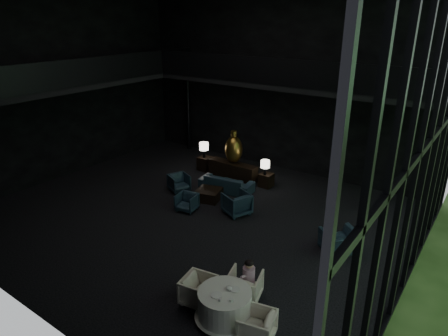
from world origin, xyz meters
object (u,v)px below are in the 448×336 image
Objects in this scene: side_table_right at (266,180)px; lounge_armchair_south at (187,202)px; lounge_armchair_west at (179,182)px; dining_table at (225,307)px; table_lamp_left at (204,147)px; sofa at (227,180)px; window_armchair at (340,238)px; coffee_table at (209,194)px; lounge_armchair_east at (237,201)px; console at (233,171)px; table_lamp_right at (265,165)px; side_table_left at (205,163)px; dining_chair_west at (199,289)px; child at (249,272)px; bronze_urn at (234,149)px; dining_chair_north at (245,284)px; dining_chair_east at (257,325)px.

side_table_right is 0.88× the size of lounge_armchair_south.
dining_table is (5.67, -4.81, -0.04)m from lounge_armchair_west.
side_table_right is at bearing 0.56° from table_lamp_left.
side_table_right is 1.68m from sofa.
coffee_table is (-5.36, 0.57, -0.23)m from window_armchair.
lounge_armchair_east is (1.44, -1.42, 0.05)m from sofa.
console is 1.72m from table_lamp_right.
side_table_left is 3.12m from coffee_table.
table_lamp_right is at bearing -90.00° from side_table_right.
lounge_armchair_east is at bearing 13.51° from dining_chair_west.
console is at bearing 86.04° from lounge_armchair_south.
console reaches higher than side_table_left.
console is 2.30× the size of lounge_armchair_east.
dining_chair_west is (4.83, -4.72, 0.02)m from lounge_armchair_west.
table_lamp_left is 8.87m from child.
side_table_right is (3.20, 0.03, -0.83)m from table_lamp_left.
bronze_urn is 2.15× the size of child.
dining_chair_north is at bearing -45.63° from side_table_left.
bronze_urn is 9.22m from dining_chair_east.
lounge_armchair_south is at bearing -138.59° from dining_chair_east.
console is 8.51m from dining_table.
dining_chair_north is (3.03, -6.34, 0.14)m from side_table_right.
table_lamp_left is 2.54m from lounge_armchair_west.
window_armchair reaches higher than coffee_table.
sofa is 3.04× the size of lounge_armchair_west.
dining_chair_west is (2.21, -7.12, 0.11)m from side_table_right.
side_table_left is at bearing 109.00° from lounge_armchair_south.
table_lamp_left is 1.10× the size of lounge_armchair_south.
dining_chair_west is at bearing 43.67° from child.
lounge_armchair_east is 4.81m from dining_chair_west.
side_table_left reaches higher than side_table_right.
lounge_armchair_west is at bearing -34.11° from child.
console is 2.27× the size of window_armchair.
child is (2.75, -3.58, 0.29)m from lounge_armchair_east.
side_table_right is 0.62× the size of coffee_table.
child reaches higher than side_table_right.
table_lamp_left is 7.96m from window_armchair.
window_armchair is (6.80, -0.51, 0.06)m from lounge_armchair_west.
lounge_armchair_west is (-2.62, -2.26, -0.63)m from table_lamp_right.
bronze_urn is at bearing 0.64° from lounge_armchair_west.
dining_chair_west is (3.81, -7.09, -0.92)m from bronze_urn.
lounge_armchair_west is at bearing -137.52° from side_table_right.
table_lamp_right is at bearing 113.33° from dining_table.
dining_chair_north is at bearing -53.46° from console.
lounge_armchair_west reaches higher than dining_chair_east.
coffee_table is at bearing -49.53° from side_table_left.
console is 1.61m from side_table_left.
side_table_right is at bearing -79.71° from dining_chair_north.
lounge_armchair_south is at bearing -61.24° from side_table_left.
lounge_armchair_south is 0.81× the size of dining_chair_west.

